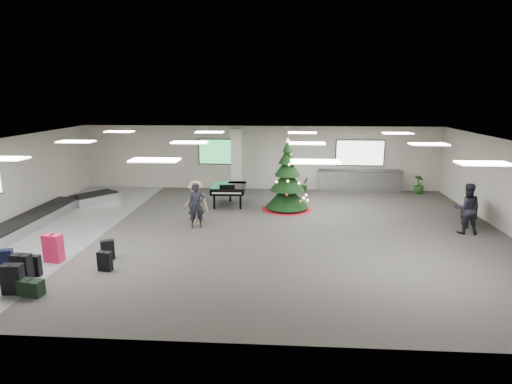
# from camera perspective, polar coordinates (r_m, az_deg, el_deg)

# --- Properties ---
(ground) EXTENTS (18.00, 18.00, 0.00)m
(ground) POSITION_cam_1_polar(r_m,az_deg,el_deg) (15.24, -1.06, -5.24)
(ground) COLOR #3C3937
(ground) RESTS_ON ground
(room_envelope) EXTENTS (18.02, 14.02, 3.21)m
(room_envelope) POSITION_cam_1_polar(r_m,az_deg,el_deg) (15.38, -2.31, 3.86)
(room_envelope) COLOR #B8B2A9
(room_envelope) RESTS_ON ground
(baggage_carousel) EXTENTS (2.28, 9.71, 0.43)m
(baggage_carousel) POSITION_cam_1_polar(r_m,az_deg,el_deg) (17.57, -27.55, -3.55)
(baggage_carousel) COLOR silver
(baggage_carousel) RESTS_ON ground
(service_counter) EXTENTS (4.05, 0.65, 1.08)m
(service_counter) POSITION_cam_1_polar(r_m,az_deg,el_deg) (21.82, 13.64, 1.46)
(service_counter) COLOR silver
(service_counter) RESTS_ON ground
(suitcase_0) EXTENTS (0.50, 0.31, 0.77)m
(suitcase_0) POSITION_cam_1_polar(r_m,az_deg,el_deg) (12.12, -29.70, -10.06)
(suitcase_0) COLOR black
(suitcase_0) RESTS_ON ground
(suitcase_1) EXTENTS (0.38, 0.21, 0.60)m
(suitcase_1) POSITION_cam_1_polar(r_m,az_deg,el_deg) (12.99, -27.54, -8.71)
(suitcase_1) COLOR black
(suitcase_1) RESTS_ON ground
(pink_suitcase) EXTENTS (0.57, 0.38, 0.84)m
(pink_suitcase) POSITION_cam_1_polar(r_m,az_deg,el_deg) (13.75, -25.41, -6.79)
(pink_suitcase) COLOR #D81C4A
(pink_suitcase) RESTS_ON ground
(suitcase_3) EXTENTS (0.44, 0.36, 0.60)m
(suitcase_3) POSITION_cam_1_polar(r_m,az_deg,el_deg) (13.40, -19.17, -7.28)
(suitcase_3) COLOR black
(suitcase_3) RESTS_ON ground
(navy_suitcase) EXTENTS (0.48, 0.37, 0.66)m
(navy_suitcase) POSITION_cam_1_polar(r_m,az_deg,el_deg) (13.62, -30.50, -7.94)
(navy_suitcase) COLOR black
(navy_suitcase) RESTS_ON ground
(suitcase_5) EXTENTS (0.50, 0.30, 0.74)m
(suitcase_5) POSITION_cam_1_polar(r_m,az_deg,el_deg) (12.82, -28.73, -8.80)
(suitcase_5) COLOR black
(suitcase_5) RESTS_ON ground
(green_duffel) EXTENTS (0.63, 0.39, 0.41)m
(green_duffel) POSITION_cam_1_polar(r_m,az_deg,el_deg) (11.88, -27.81, -11.22)
(green_duffel) COLOR black
(green_duffel) RESTS_ON ground
(suitcase_7) EXTENTS (0.40, 0.25, 0.57)m
(suitcase_7) POSITION_cam_1_polar(r_m,az_deg,el_deg) (12.60, -19.49, -8.69)
(suitcase_7) COLOR black
(suitcase_7) RESTS_ON ground
(suitcase_8) EXTENTS (0.46, 0.37, 0.61)m
(suitcase_8) POSITION_cam_1_polar(r_m,az_deg,el_deg) (13.92, -25.20, -7.04)
(suitcase_8) COLOR black
(suitcase_8) RESTS_ON ground
(christmas_tree) EXTENTS (2.13, 2.13, 3.03)m
(christmas_tree) POSITION_cam_1_polar(r_m,az_deg,el_deg) (17.86, 4.18, 0.90)
(christmas_tree) COLOR maroon
(christmas_tree) RESTS_ON ground
(grand_piano) EXTENTS (1.49, 1.88, 1.05)m
(grand_piano) POSITION_cam_1_polar(r_m,az_deg,el_deg) (18.56, -3.68, 0.45)
(grand_piano) COLOR black
(grand_piano) RESTS_ON ground
(bench) EXTENTS (1.04, 1.60, 0.97)m
(bench) POSITION_cam_1_polar(r_m,az_deg,el_deg) (17.80, 26.76, -2.16)
(bench) COLOR black
(bench) RESTS_ON ground
(traveler_a) EXTENTS (0.69, 0.55, 1.65)m
(traveler_a) POSITION_cam_1_polar(r_m,az_deg,el_deg) (15.59, -7.94, -1.78)
(traveler_a) COLOR black
(traveler_a) RESTS_ON ground
(traveler_b) EXTENTS (1.22, 0.98, 1.64)m
(traveler_b) POSITION_cam_1_polar(r_m,az_deg,el_deg) (16.00, -7.99, -1.41)
(traveler_b) COLOR #9C8560
(traveler_b) RESTS_ON ground
(traveler_bench) EXTENTS (0.90, 0.72, 1.79)m
(traveler_bench) POSITION_cam_1_polar(r_m,az_deg,el_deg) (16.47, 26.27, -1.99)
(traveler_bench) COLOR black
(traveler_bench) RESTS_ON ground
(potted_plant_left) EXTENTS (0.46, 0.49, 0.71)m
(potted_plant_left) POSITION_cam_1_polar(r_m,az_deg,el_deg) (21.41, 6.49, 1.00)
(potted_plant_left) COLOR #184014
(potted_plant_left) RESTS_ON ground
(potted_plant_right) EXTENTS (0.72, 0.72, 0.91)m
(potted_plant_right) POSITION_cam_1_polar(r_m,az_deg,el_deg) (22.32, 20.89, 0.97)
(potted_plant_right) COLOR #184014
(potted_plant_right) RESTS_ON ground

